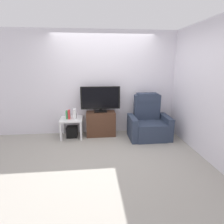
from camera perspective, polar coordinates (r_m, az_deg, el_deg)
The scene contains 11 objects.
ground_plane at distance 4.13m, azimuth -1.38°, elevation -11.26°, with size 6.40×6.40×0.00m, color #9E998E.
wall_back at distance 4.87m, azimuth -2.55°, elevation 8.68°, with size 6.40×0.06×2.60m, color silver.
wall_side at distance 4.32m, azimuth 24.37°, elevation 6.64°, with size 0.06×4.48×2.60m, color silver.
tv_stand at distance 4.82m, azimuth -3.42°, elevation -3.51°, with size 0.73×0.41×0.61m.
television at distance 4.68m, azimuth -3.55°, elevation 4.07°, with size 0.98×0.20×0.64m.
recliner_armchair at distance 4.73m, azimuth 11.04°, elevation -3.26°, with size 0.98×0.78×1.08m.
side_table at distance 4.76m, azimuth -12.21°, elevation -2.81°, with size 0.54×0.54×0.48m.
subwoofer_box at distance 4.85m, azimuth -12.04°, elevation -5.88°, with size 0.27×0.27×0.27m, color black.
book_leftmost at distance 4.70m, azimuth -13.57°, elevation -0.84°, with size 0.04×0.11×0.20m, color #388C4C.
book_middle at distance 4.69m, azimuth -12.93°, elevation -0.72°, with size 0.05×0.11×0.22m, color red.
game_console at distance 4.71m, azimuth -11.24°, elevation -0.51°, with size 0.07×0.20×0.23m, color white.
Camera 1 is at (-0.29, -3.71, 1.81)m, focal length 30.05 mm.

